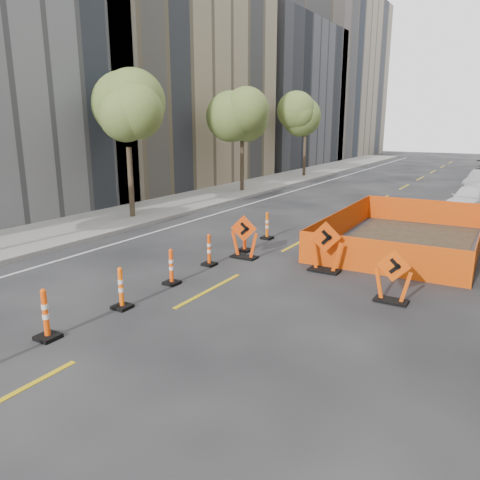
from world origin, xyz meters
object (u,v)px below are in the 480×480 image
Objects in this scene: channelizer_6 at (245,236)px; chevron_sign_center at (325,247)px; channelizer_2 at (45,314)px; chevron_sign_left at (244,237)px; parked_car_near at (471,199)px; channelizer_5 at (209,250)px; channelizer_4 at (171,267)px; chevron_sign_right at (393,276)px; channelizer_3 at (121,288)px; channelizer_7 at (267,226)px.

chevron_sign_center reaches higher than channelizer_6.
chevron_sign_center is (3.31, 7.24, 0.22)m from channelizer_2.
chevron_sign_left is 0.37× the size of parked_car_near.
channelizer_5 is 0.70× the size of chevron_sign_left.
channelizer_6 is 0.28× the size of parked_car_near.
channelizer_2 reaches higher than channelizer_5.
channelizer_5 is at bearing 92.89° from channelizer_4.
chevron_sign_left is 5.36m from chevron_sign_right.
chevron_sign_right is (5.57, 1.75, 0.18)m from channelizer_4.
chevron_sign_center is at bearing -12.96° from channelizer_6.
channelizer_5 is at bearing 92.53° from channelizer_3.
channelizer_7 is at bearing -109.49° from parked_car_near.
channelizer_6 reaches higher than channelizer_4.
channelizer_6 is 2.00m from channelizer_7.
channelizer_7 is (-0.16, 1.99, -0.02)m from channelizer_6.
channelizer_6 is 5.98m from chevron_sign_right.
channelizer_2 is 7.98m from channelizer_6.
channelizer_3 is at bearing -150.59° from chevron_sign_right.
channelizer_3 is 1.03× the size of channelizer_4.
chevron_sign_left is (0.57, -2.71, 0.20)m from channelizer_7.
parked_car_near reaches higher than channelizer_7.
parked_car_near reaches higher than channelizer_2.
chevron_sign_right is (5.50, 3.75, 0.16)m from channelizer_3.
channelizer_4 is at bearing -167.41° from chevron_sign_right.
parked_car_near is (6.08, 20.22, 0.11)m from channelizer_2.
channelizer_5 is 3.99m from channelizer_7.
channelizer_6 is (0.09, 7.98, -0.00)m from channelizer_2.
channelizer_7 is 4.35m from chevron_sign_center.
chevron_sign_center is 0.40× the size of parked_car_near.
channelizer_7 is (-0.03, 3.99, 0.02)m from channelizer_5.
parked_car_near is (6.11, 14.24, 0.16)m from channelizer_5.
channelizer_7 reaches higher than channelizer_4.
channelizer_4 is at bearing -87.11° from channelizer_5.
channelizer_5 is 0.97× the size of channelizer_7.
channelizer_6 is 0.85m from chevron_sign_left.
channelizer_6 reaches higher than channelizer_3.
channelizer_7 is at bearing 90.38° from channelizer_2.
channelizer_6 is at bearing 90.48° from channelizer_3.
chevron_sign_center is (3.34, 1.25, 0.26)m from channelizer_5.
chevron_sign_center reaches higher than channelizer_4.
channelizer_3 reaches higher than channelizer_4.
channelizer_6 is 0.80× the size of chevron_sign_right.
channelizer_2 reaches higher than channelizer_4.
chevron_sign_right is (5.14, -1.52, -0.04)m from chevron_sign_left.
chevron_sign_right is at bearing -55.88° from chevron_sign_center.
chevron_sign_left is 14.11m from parked_car_near.
channelizer_6 is 0.71× the size of chevron_sign_center.
chevron_sign_left reaches higher than channelizer_5.
parked_car_near reaches higher than channelizer_6.
channelizer_4 is (-0.08, 1.99, -0.01)m from channelizer_3.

